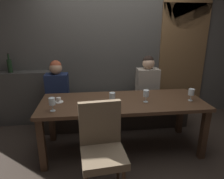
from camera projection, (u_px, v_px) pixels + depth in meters
name	position (u px, v px, depth m)	size (l,w,h in m)	color
ground	(122.00, 148.00, 2.96)	(9.00, 9.00, 0.00)	#382D26
back_wall_tiled	(112.00, 38.00, 3.65)	(6.00, 0.12, 3.00)	#4C4944
arched_door	(183.00, 45.00, 3.78)	(0.90, 0.05, 2.55)	brown
back_counter	(28.00, 98.00, 3.62)	(1.10, 0.28, 0.95)	#413E3A
dining_table	(122.00, 107.00, 2.76)	(2.20, 0.84, 0.74)	#412B1C
banquette_bench	(115.00, 114.00, 3.55)	(2.50, 0.44, 0.45)	#312A23
chair_near_side	(102.00, 143.00, 2.07)	(0.48, 0.48, 0.98)	#4C3321
diner_redhead	(57.00, 84.00, 3.28)	(0.36, 0.24, 0.74)	#192342
diner_bearded	(147.00, 80.00, 3.40)	(0.36, 0.24, 0.80)	#9E9384
wine_bottle_dark_red	(10.00, 65.00, 3.40)	(0.08, 0.08, 0.33)	black
wine_glass_far_left	(52.00, 102.00, 2.37)	(0.08, 0.08, 0.16)	silver
wine_glass_end_left	(112.00, 97.00, 2.56)	(0.08, 0.08, 0.16)	silver
wine_glass_center_front	(191.00, 93.00, 2.71)	(0.08, 0.08, 0.16)	silver
wine_glass_far_right	(146.00, 94.00, 2.65)	(0.08, 0.08, 0.16)	silver
espresso_cup	(59.00, 100.00, 2.67)	(0.12, 0.12, 0.06)	white
fork_on_table	(115.00, 110.00, 2.43)	(0.02, 0.17, 0.01)	silver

